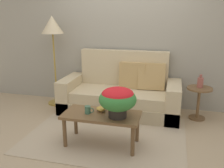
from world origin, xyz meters
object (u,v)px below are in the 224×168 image
Objects in this scene: couch at (122,94)px; coffee_mug at (88,110)px; floor_lamp at (53,31)px; table_vase at (200,82)px; potted_plant at (118,99)px; coffee_table at (102,118)px; snack_bowl at (101,109)px; side_table at (199,97)px.

coffee_mug is at bearing -98.42° from couch.
table_vase is (2.66, -0.08, -0.78)m from floor_lamp.
floor_lamp is 3.54× the size of potted_plant.
table_vase is at bearing 49.41° from potted_plant.
coffee_table is at bearing -44.85° from floor_lamp.
coffee_table is 1.84m from table_vase.
coffee_table is 0.13m from snack_bowl.
couch reaches higher than potted_plant.
couch is 1.33m from side_table.
side_table is at bearing 39.83° from coffee_mug.
coffee_mug is at bearing -168.26° from coffee_table.
table_vase reaches higher than coffee_mug.
coffee_table is at bearing 168.21° from potted_plant.
table_vase reaches higher than snack_bowl.
side_table is 2.53× the size of table_vase.
floor_lamp is 2.02m from snack_bowl.
couch is 1.16m from snack_bowl.
table_vase is (1.33, 0.01, 0.32)m from couch.
couch is 9.58× the size of table_vase.
couch reaches higher than coffee_mug.
floor_lamp is (-1.34, 0.09, 1.10)m from couch.
table_vase is at bearing 40.36° from snack_bowl.
side_table is at bearing -0.19° from couch.
couch reaches higher than snack_bowl.
table_vase is at bearing 93.64° from side_table.
couch is at bearing 179.81° from side_table.
table_vase is (-0.00, 0.02, 0.26)m from side_table.
floor_lamp reaches higher than table_vase.
floor_lamp is 13.41× the size of coffee_mug.
side_table is at bearing -2.01° from floor_lamp.
potted_plant is at bearing -1.62° from coffee_mug.
potted_plant is 2.19× the size of table_vase.
couch is 1.36m from table_vase.
coffee_mug is at bearing -141.19° from snack_bowl.
couch is 16.58× the size of coffee_mug.
side_table is at bearing 39.94° from snack_bowl.
snack_bowl is (-1.37, -1.14, 0.11)m from side_table.
floor_lamp reaches higher than coffee_table.
potted_plant is at bearing -26.54° from snack_bowl.
coffee_table is at bearing -137.49° from side_table.
side_table is 4.20× the size of snack_bowl.
side_table is at bearing 49.02° from potted_plant.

